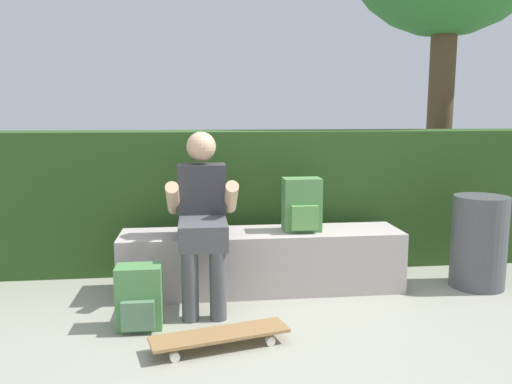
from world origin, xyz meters
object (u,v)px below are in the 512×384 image
object	(u,v)px
backpack_on_bench	(302,205)
trash_bin	(479,242)
person_skater	(202,212)
skateboard_near_person	(220,335)
bench_main	(262,261)
backpack_on_ground	(139,298)

from	to	relation	value
backpack_on_bench	trash_bin	xyz separation A→B (m)	(1.37, -0.11, -0.29)
person_skater	backpack_on_bench	distance (m)	0.77
person_skater	skateboard_near_person	size ratio (longest dim) A/B	1.46
bench_main	backpack_on_bench	distance (m)	0.52
person_skater	trash_bin	size ratio (longest dim) A/B	1.69
person_skater	backpack_on_bench	size ratio (longest dim) A/B	3.01
bench_main	trash_bin	world-z (taller)	trash_bin
bench_main	backpack_on_ground	xyz separation A→B (m)	(-0.85, -0.61, -0.03)
bench_main	backpack_on_bench	bearing A→B (deg)	-1.80
trash_bin	skateboard_near_person	bearing A→B (deg)	-158.01
person_skater	bench_main	bearing A→B (deg)	25.65
person_skater	backpack_on_bench	bearing A→B (deg)	15.36
person_skater	backpack_on_bench	world-z (taller)	person_skater
backpack_on_ground	person_skater	bearing A→B (deg)	43.95
person_skater	skateboard_near_person	xyz separation A→B (m)	(0.08, -0.73, -0.58)
backpack_on_ground	skateboard_near_person	bearing A→B (deg)	-34.62
backpack_on_bench	trash_bin	size ratio (longest dim) A/B	0.56
trash_bin	person_skater	bearing A→B (deg)	-177.46
skateboard_near_person	trash_bin	size ratio (longest dim) A/B	1.16
skateboard_near_person	bench_main	bearing A→B (deg)	68.80
skateboard_near_person	backpack_on_ground	distance (m)	0.60
bench_main	backpack_on_bench	world-z (taller)	backpack_on_bench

